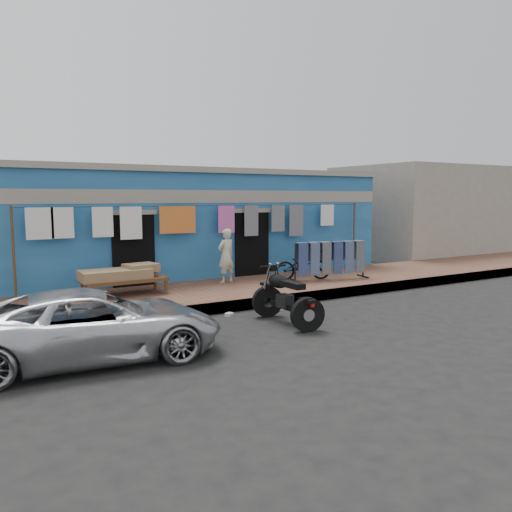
% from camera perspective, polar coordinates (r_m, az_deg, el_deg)
% --- Properties ---
extents(ground, '(80.00, 80.00, 0.00)m').
position_cam_1_polar(ground, '(10.34, 5.64, -7.48)').
color(ground, black).
rests_on(ground, ground).
extents(sidewalk, '(28.00, 3.00, 0.25)m').
position_cam_1_polar(sidewalk, '(12.80, -2.26, -4.10)').
color(sidewalk, brown).
rests_on(sidewalk, ground).
extents(curb, '(28.00, 0.10, 0.25)m').
position_cam_1_polar(curb, '(11.57, 1.13, -5.28)').
color(curb, gray).
rests_on(curb, ground).
extents(building, '(12.20, 5.20, 3.36)m').
position_cam_1_polar(building, '(16.22, -8.93, 3.67)').
color(building, '#20558A').
rests_on(building, ground).
extents(neighbor_right, '(6.00, 5.00, 3.80)m').
position_cam_1_polar(neighbor_right, '(22.67, 18.00, 4.82)').
color(neighbor_right, '#9E9384').
rests_on(neighbor_right, ground).
extents(clothesline, '(10.06, 0.06, 2.10)m').
position_cam_1_polar(clothesline, '(13.51, -6.60, 3.71)').
color(clothesline, brown).
rests_on(clothesline, sidewalk).
extents(car, '(4.21, 2.18, 1.15)m').
position_cam_1_polar(car, '(8.25, -18.06, -7.36)').
color(car, silver).
rests_on(car, ground).
extents(seated_person, '(0.59, 0.47, 1.45)m').
position_cam_1_polar(seated_person, '(13.36, -3.45, 0.03)').
color(seated_person, beige).
rests_on(seated_person, sidewalk).
extents(bicycle, '(1.65, 1.02, 1.00)m').
position_cam_1_polar(bicycle, '(13.85, 5.43, -0.67)').
color(bicycle, black).
rests_on(bicycle, sidewalk).
extents(motorcycle, '(0.70, 1.79, 1.14)m').
position_cam_1_polar(motorcycle, '(10.01, 3.49, -4.59)').
color(motorcycle, black).
rests_on(motorcycle, ground).
extents(charpoy, '(2.05, 1.05, 0.67)m').
position_cam_1_polar(charpoy, '(12.07, -14.80, -2.76)').
color(charpoy, brown).
rests_on(charpoy, sidewalk).
extents(jeans_rack, '(2.42, 1.17, 1.09)m').
position_cam_1_polar(jeans_rack, '(14.05, 8.49, -0.43)').
color(jeans_rack, black).
rests_on(jeans_rack, sidewalk).
extents(litter_a, '(0.21, 0.19, 0.07)m').
position_cam_1_polar(litter_a, '(10.75, -3.08, -6.70)').
color(litter_a, silver).
rests_on(litter_a, ground).
extents(litter_b, '(0.21, 0.22, 0.09)m').
position_cam_1_polar(litter_b, '(11.40, 2.95, -5.88)').
color(litter_b, silver).
rests_on(litter_b, ground).
extents(litter_c, '(0.21, 0.24, 0.09)m').
position_cam_1_polar(litter_c, '(11.28, 2.33, -6.01)').
color(litter_c, silver).
rests_on(litter_c, ground).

